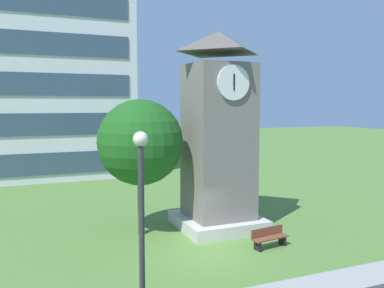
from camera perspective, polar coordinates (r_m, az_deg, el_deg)
ground_plane at (r=17.91m, az=2.01°, el=-15.20°), size 160.00×160.00×0.00m
office_building at (r=39.88m, az=-23.96°, el=14.40°), size 19.46×10.46×25.60m
clock_tower at (r=20.53m, az=3.76°, el=0.28°), size 4.08×4.08×10.02m
park_bench at (r=18.70m, az=10.93°, el=-12.89°), size 1.85×0.74×0.88m
street_lamp at (r=9.88m, az=-7.19°, el=-10.83°), size 0.36×0.36×5.73m
tree_streetside at (r=19.53m, az=-7.36°, el=0.22°), size 4.17×4.17×6.64m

